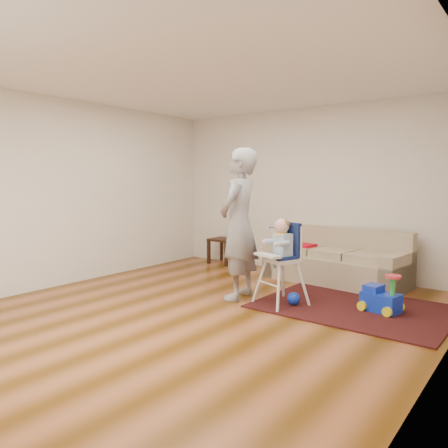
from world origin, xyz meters
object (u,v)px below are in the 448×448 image
Objects in this scene: side_table at (224,251)px; toy_ball at (294,299)px; adult at (239,224)px; sofa at (335,256)px; ride_on_toy at (381,292)px; high_chair at (281,263)px.

side_table is 2.91m from toy_ball.
adult reaches higher than toy_ball.
sofa reaches higher than toy_ball.
sofa is 1.78m from adult.
ride_on_toy is 1.20m from high_chair.
adult is at bearing -153.65° from high_chair.
toy_ball is 0.08× the size of adult.
sofa is 2.01× the size of high_chair.
toy_ball is at bearing -36.38° from side_table.
sofa is at bearing 109.30° from high_chair.
high_chair is at bearing -147.40° from ride_on_toy.
side_table is 2.81m from high_chair.
toy_ball is at bearing -79.81° from sofa.
ride_on_toy is 0.23× the size of adult.
side_table is at bearing 163.12° from high_chair.
toy_ball is 0.15× the size of high_chair.
ride_on_toy is 2.85× the size of toy_ball.
toy_ball is (2.34, -1.72, -0.13)m from side_table.
high_chair reaches higher than ride_on_toy.
ride_on_toy is (3.27, -1.34, 0.01)m from side_table.
sofa is 1.51m from toy_ball.
adult is (-0.67, -1.55, 0.57)m from sofa.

